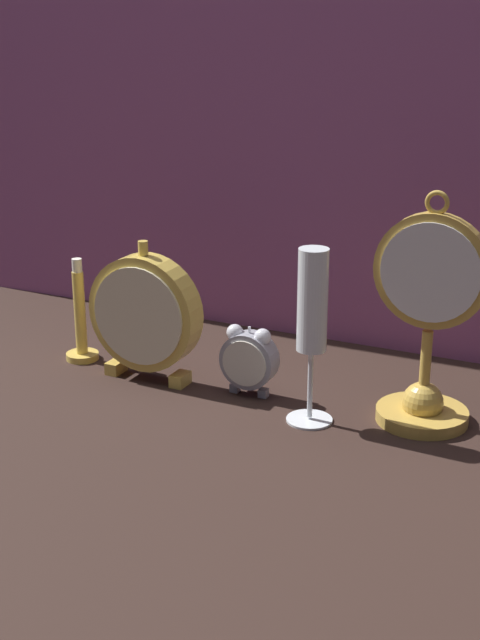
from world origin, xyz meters
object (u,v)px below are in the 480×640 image
object	(u,v)px
mantel_clock_silver	(145,314)
champagne_flute	(312,315)
pocket_watch_on_stand	(427,337)
alarm_clock_twin_bell	(249,358)
brass_candlestick	(81,326)

from	to	relation	value
mantel_clock_silver	champagne_flute	size ratio (longest dim) A/B	0.89
pocket_watch_on_stand	champagne_flute	distance (m)	0.15
alarm_clock_twin_bell	champagne_flute	bearing A→B (deg)	-21.47
champagne_flute	alarm_clock_twin_bell	bearing A→B (deg)	158.53
champagne_flute	pocket_watch_on_stand	bearing A→B (deg)	25.79
champagne_flute	brass_candlestick	bearing A→B (deg)	172.48
pocket_watch_on_stand	mantel_clock_silver	size ratio (longest dim) A/B	1.48
mantel_clock_silver	champagne_flute	xyz separation A→B (m)	(0.26, -0.03, 0.04)
alarm_clock_twin_bell	brass_candlestick	xyz separation A→B (m)	(-0.29, 0.01, -0.00)
pocket_watch_on_stand	brass_candlestick	xyz separation A→B (m)	(-0.52, -0.01, -0.06)
pocket_watch_on_stand	brass_candlestick	size ratio (longest dim) A/B	1.91
champagne_flute	brass_candlestick	distance (m)	0.41
mantel_clock_silver	pocket_watch_on_stand	bearing A→B (deg)	5.20
champagne_flute	mantel_clock_silver	bearing A→B (deg)	174.04
alarm_clock_twin_bell	mantel_clock_silver	xyz separation A→B (m)	(-0.16, -0.01, 0.04)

